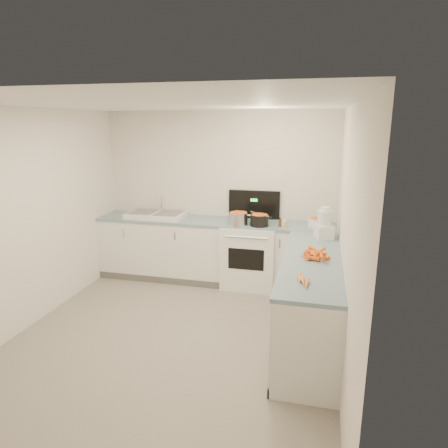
% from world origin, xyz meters
% --- Properties ---
extents(floor, '(3.50, 4.00, 0.00)m').
position_xyz_m(floor, '(0.00, 0.00, 0.00)').
color(floor, gray).
rests_on(floor, ground).
extents(ceiling, '(3.50, 4.00, 0.00)m').
position_xyz_m(ceiling, '(0.00, 0.00, 2.50)').
color(ceiling, silver).
rests_on(ceiling, ground).
extents(wall_back, '(3.50, 0.00, 2.50)m').
position_xyz_m(wall_back, '(0.00, 2.00, 1.25)').
color(wall_back, silver).
rests_on(wall_back, ground).
extents(wall_front, '(3.50, 0.00, 2.50)m').
position_xyz_m(wall_front, '(0.00, -2.00, 1.25)').
color(wall_front, silver).
rests_on(wall_front, ground).
extents(wall_left, '(0.00, 4.00, 2.50)m').
position_xyz_m(wall_left, '(-1.75, 0.00, 1.25)').
color(wall_left, silver).
rests_on(wall_left, ground).
extents(wall_right, '(0.00, 4.00, 2.50)m').
position_xyz_m(wall_right, '(1.75, 0.00, 1.25)').
color(wall_right, silver).
rests_on(wall_right, ground).
extents(counter_back, '(3.50, 0.62, 0.94)m').
position_xyz_m(counter_back, '(0.00, 1.70, 0.47)').
color(counter_back, white).
rests_on(counter_back, ground).
extents(counter_right, '(0.62, 2.20, 0.94)m').
position_xyz_m(counter_right, '(1.45, 0.30, 0.47)').
color(counter_right, white).
rests_on(counter_right, ground).
extents(stove, '(0.76, 0.65, 1.36)m').
position_xyz_m(stove, '(0.55, 1.69, 0.47)').
color(stove, white).
rests_on(stove, ground).
extents(sink, '(0.86, 0.52, 0.31)m').
position_xyz_m(sink, '(-0.90, 1.70, 0.98)').
color(sink, white).
rests_on(sink, counter_back).
extents(steel_pot, '(0.35, 0.35, 0.20)m').
position_xyz_m(steel_pot, '(0.40, 1.52, 1.02)').
color(steel_pot, silver).
rests_on(steel_pot, stove).
extents(black_pot, '(0.25, 0.25, 0.18)m').
position_xyz_m(black_pot, '(0.70, 1.54, 1.01)').
color(black_pot, black).
rests_on(black_pot, stove).
extents(wooden_spoon, '(0.29, 0.26, 0.02)m').
position_xyz_m(wooden_spoon, '(0.70, 1.54, 1.11)').
color(wooden_spoon, '#AD7A47').
rests_on(wooden_spoon, black_pot).
extents(mixing_bowl, '(0.33, 0.33, 0.11)m').
position_xyz_m(mixing_bowl, '(1.47, 1.68, 1.00)').
color(mixing_bowl, white).
rests_on(mixing_bowl, counter_back).
extents(extract_bottle, '(0.04, 0.04, 0.10)m').
position_xyz_m(extract_bottle, '(0.98, 1.56, 0.99)').
color(extract_bottle, '#593319').
rests_on(extract_bottle, counter_back).
extents(spice_jar, '(0.06, 0.06, 0.10)m').
position_xyz_m(spice_jar, '(1.04, 1.50, 0.99)').
color(spice_jar, '#E5B266').
rests_on(spice_jar, counter_back).
extents(food_processor, '(0.25, 0.28, 0.39)m').
position_xyz_m(food_processor, '(1.56, 1.12, 1.11)').
color(food_processor, white).
rests_on(food_processor, counter_right).
extents(carrot_pile, '(0.33, 0.44, 0.09)m').
position_xyz_m(carrot_pile, '(1.48, 0.35, 0.98)').
color(carrot_pile, orange).
rests_on(carrot_pile, counter_right).
extents(peeled_carrots, '(0.12, 0.31, 0.04)m').
position_xyz_m(peeled_carrots, '(1.39, -0.40, 0.96)').
color(peeled_carrots, orange).
rests_on(peeled_carrots, counter_right).
extents(peelings, '(0.24, 0.26, 0.01)m').
position_xyz_m(peelings, '(-1.08, 1.70, 1.02)').
color(peelings, tan).
rests_on(peelings, sink).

